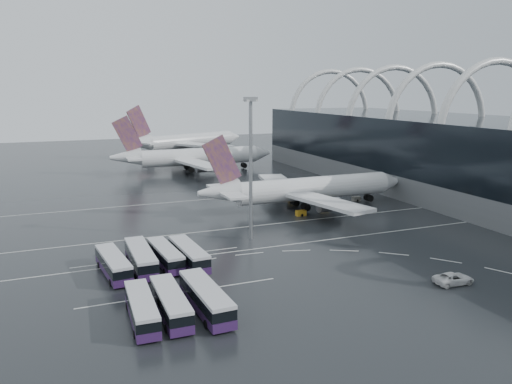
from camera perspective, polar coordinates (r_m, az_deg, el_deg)
name	(u,v)px	position (r m, az deg, el deg)	size (l,w,h in m)	color
ground	(288,241)	(92.91, 3.63, -5.63)	(420.00, 420.00, 0.00)	black
terminal	(467,154)	(142.32, 23.01, 4.01)	(42.00, 160.00, 34.90)	#555659
lane_marking_near	(292,244)	(91.20, 4.17, -5.97)	(120.00, 0.25, 0.01)	beige
lane_marking_mid	(263,225)	(103.41, 0.75, -3.80)	(120.00, 0.25, 0.01)	beige
lane_marking_far	(221,198)	(128.93, -4.07, -0.70)	(120.00, 0.25, 0.01)	beige
bus_bay_line_south	(181,293)	(71.11, -8.58, -11.31)	(28.00, 0.25, 0.01)	beige
bus_bay_line_north	(158,257)	(85.77, -11.12, -7.32)	(28.00, 0.25, 0.01)	beige
airliner_main	(304,190)	(117.28, 5.50, 0.29)	(53.20, 46.84, 18.08)	silver
airliner_gate_b	(192,157)	(170.86, -7.37, 3.95)	(55.62, 50.24, 19.39)	silver
airliner_gate_c	(185,142)	(217.60, -8.08, 5.72)	(57.78, 52.75, 21.44)	silver
bus_row_near_a	(113,264)	(79.01, -15.99, -7.90)	(4.28, 13.11, 3.17)	#321646
bus_row_near_b	(141,258)	(80.30, -13.03, -7.34)	(3.33, 13.70, 3.37)	#321646
bus_row_near_c	(165,255)	(81.37, -10.33, -7.11)	(3.75, 12.51, 3.04)	#321646
bus_row_near_d	(189,254)	(81.01, -7.71, -7.04)	(3.78, 13.13, 3.19)	#321646
bus_row_far_a	(142,308)	(63.27, -12.94, -12.85)	(3.28, 12.48, 3.05)	#321646
bus_row_far_b	(171,303)	(63.94, -9.74, -12.38)	(3.17, 12.83, 3.15)	#321646
bus_row_far_c	(206,298)	(64.46, -5.73, -11.95)	(3.67, 13.75, 3.36)	#321646
van_curve_a	(454,279)	(78.32, 21.64, -9.18)	(2.77, 6.00, 1.67)	silver
floodlight_mast	(251,151)	(90.69, -0.61, 4.65)	(2.01, 2.01, 26.25)	gray
gse_cart_belly_a	(324,206)	(118.62, 7.82, -1.62)	(1.95, 1.15, 1.06)	#B58118
gse_cart_belly_b	(302,194)	(130.79, 5.32, -0.25)	(2.41, 1.43, 1.32)	slate
gse_cart_belly_c	(301,213)	(111.25, 5.15, -2.41)	(2.20, 1.30, 1.20)	#B58118
gse_cart_belly_d	(356,199)	(127.85, 11.38, -0.76)	(2.02, 1.19, 1.10)	slate
gse_cart_belly_e	(293,198)	(125.51, 4.26, -0.73)	(2.47, 1.46, 1.35)	#B58118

